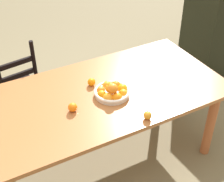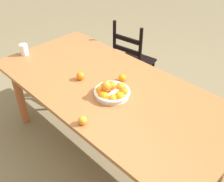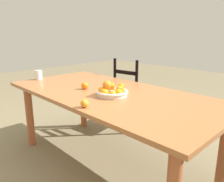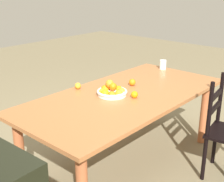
# 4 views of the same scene
# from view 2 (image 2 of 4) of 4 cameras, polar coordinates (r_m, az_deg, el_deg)

# --- Properties ---
(ground_plane) EXTENTS (12.00, 12.00, 0.00)m
(ground_plane) POSITION_cam_2_polar(r_m,az_deg,el_deg) (2.58, -0.59, -12.35)
(ground_plane) COLOR #766A4E
(dining_table) EXTENTS (2.07, 1.00, 0.74)m
(dining_table) POSITION_cam_2_polar(r_m,az_deg,el_deg) (2.14, -0.69, -0.95)
(dining_table) COLOR #A16034
(dining_table) RESTS_ON ground
(chair_near_window) EXTENTS (0.44, 0.44, 0.94)m
(chair_near_window) POSITION_cam_2_polar(r_m,az_deg,el_deg) (3.00, 4.45, 6.15)
(chair_near_window) COLOR black
(chair_near_window) RESTS_ON ground
(fruit_bowl) EXTENTS (0.28, 0.28, 0.14)m
(fruit_bowl) POSITION_cam_2_polar(r_m,az_deg,el_deg) (1.97, -0.13, -0.12)
(fruit_bowl) COLOR silver
(fruit_bowl) RESTS_ON dining_table
(orange_loose_0) EXTENTS (0.06, 0.06, 0.06)m
(orange_loose_0) POSITION_cam_2_polar(r_m,az_deg,el_deg) (2.13, 2.23, 2.89)
(orange_loose_0) COLOR orange
(orange_loose_0) RESTS_ON dining_table
(orange_loose_1) EXTENTS (0.06, 0.06, 0.06)m
(orange_loose_1) POSITION_cam_2_polar(r_m,az_deg,el_deg) (1.74, -6.47, -6.41)
(orange_loose_1) COLOR orange
(orange_loose_1) RESTS_ON dining_table
(orange_loose_2) EXTENTS (0.07, 0.07, 0.07)m
(orange_loose_2) POSITION_cam_2_polar(r_m,az_deg,el_deg) (2.16, -6.95, 3.28)
(orange_loose_2) COLOR orange
(orange_loose_2) RESTS_ON dining_table
(drinking_glass) EXTENTS (0.08, 0.08, 0.11)m
(drinking_glass) POSITION_cam_2_polar(r_m,az_deg,el_deg) (2.65, -18.71, 8.60)
(drinking_glass) COLOR silver
(drinking_glass) RESTS_ON dining_table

